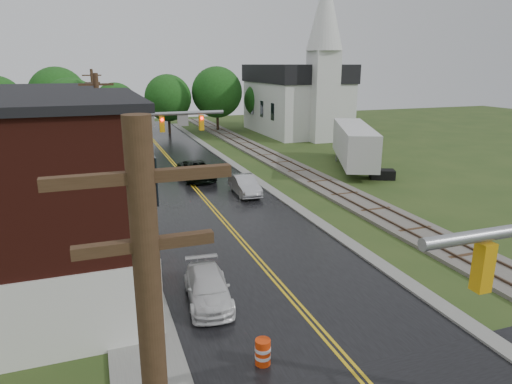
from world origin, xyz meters
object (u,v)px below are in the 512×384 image
construction_barrel (263,352)px  traffic_signal_far (151,133)px  tree_left_e (74,111)px  pickup_white (208,288)px  utility_pole_b (102,152)px  suv_dark (197,171)px  semi_trailer (355,143)px  sedan_silver (245,185)px  tree_left_c (10,123)px  church (299,91)px  utility_pole_c (95,113)px

construction_barrel → traffic_signal_far: bearing=92.4°
tree_left_e → pickup_white: bearing=-80.7°
utility_pole_b → construction_barrel: bearing=-74.0°
suv_dark → semi_trailer: (14.88, -0.62, 1.58)m
tree_left_e → suv_dark: bearing=-53.8°
tree_left_e → semi_trailer: (24.53, -13.78, -2.48)m
sedan_silver → semi_trailer: size_ratio=0.34×
utility_pole_b → pickup_white: bearing=-70.6°
traffic_signal_far → sedan_silver: 7.87m
traffic_signal_far → construction_barrel: 19.96m
semi_trailer → pickup_white: bearing=-133.6°
tree_left_c → traffic_signal_far: bearing=-51.2°
church → suv_dark: bearing=-132.4°
pickup_white → semi_trailer: size_ratio=0.34×
utility_pole_b → tree_left_c: (-7.05, 17.90, -0.21)m
utility_pole_b → suv_dark: (7.60, 10.74, -3.97)m
utility_pole_c → tree_left_e: bearing=137.2°
traffic_signal_far → utility_pole_b: (-3.33, -5.00, -0.25)m
traffic_signal_far → construction_barrel: (0.81, -19.42, -4.52)m
semi_trailer → tree_left_c: bearing=165.2°
tree_left_c → construction_barrel: bearing=-70.9°
utility_pole_b → tree_left_c: size_ratio=1.18×
church → utility_pole_b: (-26.80, -31.74, -1.11)m
tree_left_e → suv_dark: tree_left_e is taller
church → sedan_silver: (-16.86, -26.82, -5.12)m
utility_pole_b → pickup_white: utility_pole_b is taller
tree_left_e → semi_trailer: size_ratio=0.65×
traffic_signal_far → construction_barrel: bearing=-87.6°
traffic_signal_far → suv_dark: bearing=53.4°
utility_pole_c → pickup_white: size_ratio=2.14×
utility_pole_b → sedan_silver: (9.94, 4.91, -4.01)m
utility_pole_b → suv_dark: bearing=54.7°
traffic_signal_far → tree_left_e: size_ratio=0.90×
utility_pole_b → utility_pole_c: size_ratio=1.00×
traffic_signal_far → pickup_white: bearing=-89.5°
tree_left_e → suv_dark: size_ratio=1.50×
traffic_signal_far → tree_left_e: (-5.38, 18.90, -0.16)m
suv_dark → sedan_silver: bearing=-69.2°
utility_pole_c → church: bearing=20.0°
church → sedan_silver: 32.09m
pickup_white → construction_barrel: pickup_white is taller
sedan_silver → pickup_white: sedan_silver is taller
traffic_signal_far → pickup_white: 15.46m
utility_pole_c → tree_left_c: (-7.05, -4.10, -0.21)m
suv_dark → sedan_silver: suv_dark is taller
church → traffic_signal_far: bearing=-131.3°
utility_pole_c → semi_trailer: size_ratio=0.72×
sedan_silver → pickup_white: (-6.49, -14.74, -0.10)m
utility_pole_c → traffic_signal_far: bearing=-78.9°
traffic_signal_far → utility_pole_b: 6.01m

